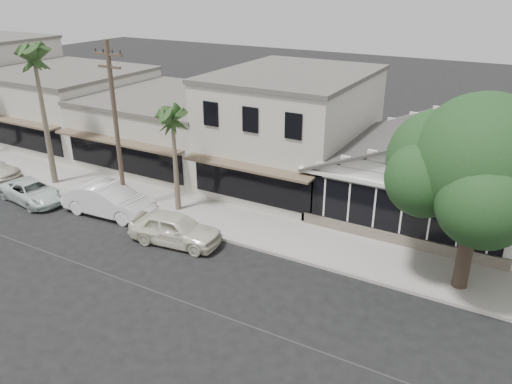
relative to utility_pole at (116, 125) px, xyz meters
The scene contains 13 objects.
ground 11.44m from the utility_pole, 30.02° to the right, with size 140.00×140.00×0.00m, color black.
sidewalk_north 5.06m from the utility_pole, 57.17° to the left, with size 90.00×3.50×0.15m, color #9E9991.
corner_shop 15.93m from the utility_pole, 27.45° to the left, with size 10.40×8.60×5.10m.
row_building_near 10.36m from the utility_pole, 54.14° to the left, with size 8.00×10.00×6.50m, color beige.
row_building_midnear 9.23m from the utility_pole, 109.87° to the left, with size 10.00×10.00×4.20m, color #B8B4A5.
row_building_midfar 16.01m from the utility_pole, 148.42° to the left, with size 11.00×10.00×5.00m, color beige.
utility_pole is the anchor object (origin of this frame).
car_0 6.34m from the utility_pole, 18.49° to the right, with size 1.81×4.49×1.53m, color silver.
car_1 4.03m from the utility_pole, 114.71° to the right, with size 1.79×5.15×1.70m, color white.
car_2 7.01m from the utility_pole, 162.66° to the right, with size 1.98×4.30×1.19m, color silver.
shade_tree 17.06m from the utility_pole, ahead, with size 7.26×6.56×8.06m.
palm_east 2.94m from the utility_pole, 26.77° to the left, with size 2.81×2.81×6.12m.
palm_mid 6.97m from the utility_pole, behind, with size 2.63×2.63×8.76m.
Camera 1 is at (9.26, -12.75, 11.70)m, focal length 35.00 mm.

